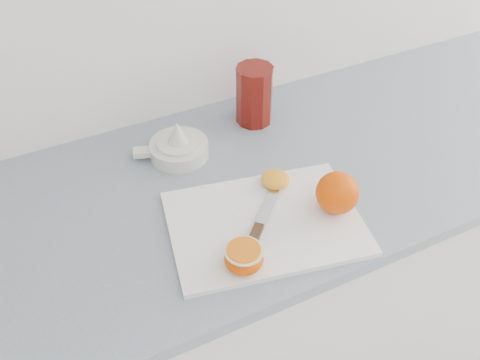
# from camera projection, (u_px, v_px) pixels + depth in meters

# --- Properties ---
(counter) EXTENTS (2.63, 0.64, 0.89)m
(counter) POSITION_uv_depth(u_px,v_px,m) (236.00, 301.00, 1.47)
(counter) COLOR white
(counter) RESTS_ON ground
(cutting_board) EXTENTS (0.42, 0.34, 0.01)m
(cutting_board) POSITION_uv_depth(u_px,v_px,m) (265.00, 223.00, 1.07)
(cutting_board) COLOR white
(cutting_board) RESTS_ON counter
(whole_orange) EXTENTS (0.09, 0.09, 0.09)m
(whole_orange) POSITION_uv_depth(u_px,v_px,m) (337.00, 193.00, 1.06)
(whole_orange) COLOR orange
(whole_orange) RESTS_ON cutting_board
(half_orange) EXTENTS (0.07, 0.07, 0.05)m
(half_orange) POSITION_uv_depth(u_px,v_px,m) (244.00, 258.00, 0.96)
(half_orange) COLOR orange
(half_orange) RESTS_ON cutting_board
(squeezed_shell) EXTENTS (0.06, 0.06, 0.03)m
(squeezed_shell) POSITION_uv_depth(u_px,v_px,m) (275.00, 179.00, 1.14)
(squeezed_shell) COLOR orange
(squeezed_shell) RESTS_ON cutting_board
(paring_knife) EXTENTS (0.17, 0.17, 0.01)m
(paring_knife) POSITION_uv_depth(u_px,v_px,m) (255.00, 235.00, 1.02)
(paring_knife) COLOR #4A301E
(paring_knife) RESTS_ON cutting_board
(citrus_juicer) EXTENTS (0.17, 0.14, 0.09)m
(citrus_juicer) POSITION_uv_depth(u_px,v_px,m) (178.00, 146.00, 1.22)
(citrus_juicer) COLOR white
(citrus_juicer) RESTS_ON counter
(red_tumbler) EXTENTS (0.09, 0.09, 0.15)m
(red_tumbler) POSITION_uv_depth(u_px,v_px,m) (254.00, 97.00, 1.29)
(red_tumbler) COLOR maroon
(red_tumbler) RESTS_ON counter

